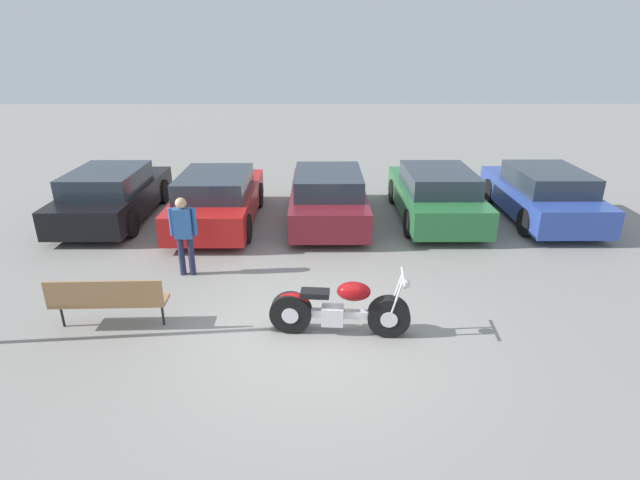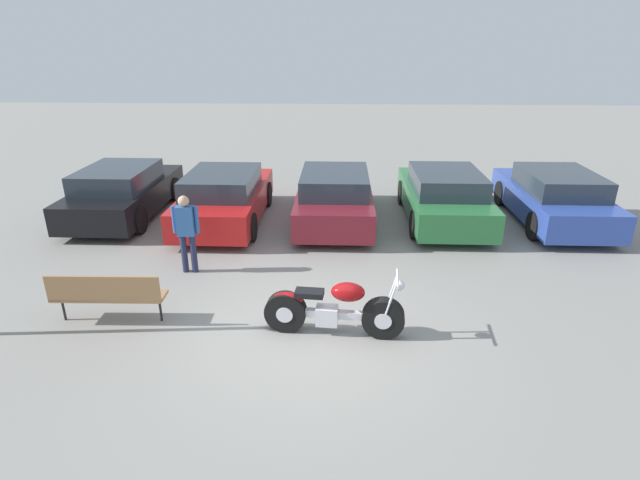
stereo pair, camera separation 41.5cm
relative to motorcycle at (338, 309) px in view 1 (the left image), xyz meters
The scene contains 9 objects.
ground_plane 0.58m from the motorcycle, behind, with size 60.00×60.00×0.00m, color gray.
motorcycle is the anchor object (origin of this frame).
parked_car_black 7.74m from the motorcycle, 135.52° to the left, with size 1.90×4.23×1.33m.
parked_car_red 5.78m from the motorcycle, 118.85° to the left, with size 1.90×4.23×1.33m.
parked_car_maroon 5.23m from the motorcycle, 90.58° to the left, with size 1.90×4.23×1.33m.
parked_car_green 6.01m from the motorcycle, 63.50° to the left, with size 1.90×4.23×1.33m.
parked_car_blue 7.66m from the motorcycle, 45.01° to the left, with size 1.90×4.23×1.33m.
park_bench 3.62m from the motorcycle, behind, with size 1.81×0.45×0.89m.
person_standing 3.61m from the motorcycle, 143.46° to the left, with size 0.52×0.21×1.57m.
Camera 1 is at (0.07, -6.69, 4.31)m, focal length 28.00 mm.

